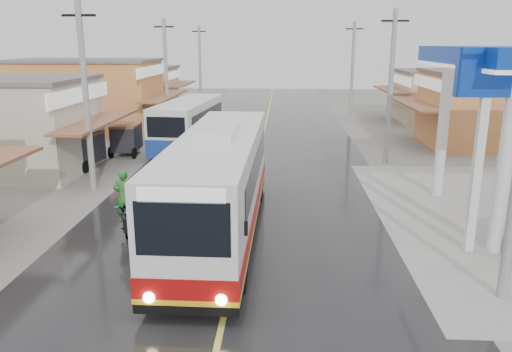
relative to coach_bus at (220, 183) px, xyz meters
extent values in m
plane|color=slate|center=(0.73, -4.09, -1.78)|extent=(120.00, 120.00, 0.00)
cube|color=black|center=(0.73, 10.91, -1.77)|extent=(12.00, 90.00, 0.02)
cube|color=#D8CC4C|center=(0.73, 10.91, -1.76)|extent=(0.15, 90.00, 0.01)
cylinder|color=white|center=(8.73, 4.91, 0.97)|extent=(0.44, 0.44, 5.50)
cylinder|color=white|center=(8.73, -1.09, 0.97)|extent=(0.44, 0.44, 5.50)
cube|color=white|center=(7.93, -1.09, 1.22)|extent=(0.25, 0.25, 6.00)
cube|color=#0B319F|center=(7.93, -1.09, 3.72)|extent=(1.80, 0.30, 1.40)
cube|color=silver|center=(0.00, -0.07, 0.21)|extent=(2.58, 11.67, 2.86)
cube|color=black|center=(0.00, -0.07, -1.32)|extent=(2.60, 11.69, 0.29)
cube|color=#9E0E0D|center=(0.00, -0.07, -0.84)|extent=(2.62, 11.71, 0.53)
cube|color=yellow|center=(0.00, -0.07, -1.16)|extent=(2.63, 11.72, 0.14)
cube|color=black|center=(0.01, 0.41, 0.52)|extent=(2.59, 9.25, 0.97)
cube|color=black|center=(-0.08, -5.84, 0.62)|extent=(2.13, 0.15, 1.26)
cube|color=black|center=(0.08, 5.70, 0.62)|extent=(2.13, 0.15, 1.07)
cube|color=white|center=(-0.08, -5.84, 1.39)|extent=(1.93, 0.15, 0.34)
cube|color=silver|center=(0.00, -0.07, 1.78)|extent=(1.20, 2.93, 0.29)
cylinder|color=black|center=(-1.12, -4.13, -1.23)|extent=(0.35, 1.07, 1.07)
cylinder|color=black|center=(1.01, -4.16, -1.23)|extent=(0.35, 1.07, 1.07)
cylinder|color=black|center=(-1.01, 3.63, -1.23)|extent=(0.35, 1.07, 1.07)
cylinder|color=black|center=(1.11, 3.60, -1.23)|extent=(0.35, 1.07, 1.07)
sphere|color=#FFF2CC|center=(-0.90, -5.90, -1.03)|extent=(0.28, 0.28, 0.27)
sphere|color=#FFF2CC|center=(0.75, -5.92, -1.03)|extent=(0.28, 0.28, 0.27)
cube|color=black|center=(-1.44, -5.57, 0.57)|extent=(0.08, 0.08, 0.34)
cube|color=black|center=(1.29, -5.61, 0.57)|extent=(0.08, 0.08, 0.34)
cube|color=silver|center=(-3.55, 13.76, -0.04)|extent=(3.17, 9.03, 2.46)
cube|color=#1C409A|center=(-3.55, 13.76, -0.87)|extent=(3.22, 9.08, 0.98)
cube|color=black|center=(-3.55, 13.76, 0.31)|extent=(3.07, 7.57, 0.89)
cube|color=black|center=(-3.95, 9.40, 0.31)|extent=(2.06, 0.31, 1.08)
cylinder|color=black|center=(-4.90, 10.73, -1.27)|extent=(0.39, 1.01, 0.98)
cylinder|color=black|center=(-2.79, 10.53, -1.27)|extent=(0.39, 1.01, 0.98)
cylinder|color=black|center=(-4.31, 16.99, -1.27)|extent=(0.39, 1.01, 0.98)
cylinder|color=black|center=(-2.20, 16.80, -1.27)|extent=(0.39, 1.01, 0.98)
imported|color=black|center=(-3.22, 0.03, -1.23)|extent=(1.25, 2.22, 1.10)
imported|color=#256F27|center=(-3.22, -0.22, -0.43)|extent=(0.76, 0.60, 1.84)
cube|color=#26262D|center=(-8.24, 8.80, -0.76)|extent=(1.74, 2.36, 1.40)
cube|color=brown|center=(-8.24, 8.80, 0.00)|extent=(1.80, 2.42, 0.11)
cylinder|color=black|center=(-9.11, 8.18, -1.46)|extent=(0.30, 0.67, 0.65)
cylinder|color=black|center=(-8.85, 9.67, -1.46)|extent=(0.30, 0.67, 0.65)
cylinder|color=black|center=(-7.76, 7.74, -1.46)|extent=(0.24, 0.66, 0.65)
cube|color=#26262D|center=(-6.93, 12.04, -0.77)|extent=(1.47, 2.18, 1.38)
cube|color=brown|center=(-6.93, 12.04, -0.03)|extent=(1.53, 2.23, 0.11)
cylinder|color=black|center=(-7.63, 11.27, -1.46)|extent=(0.22, 0.64, 0.63)
cylinder|color=black|center=(-7.70, 12.74, -1.46)|extent=(0.22, 0.64, 0.63)
cylinder|color=black|center=(-6.25, 11.12, -1.46)|extent=(0.16, 0.64, 0.63)
camera|label=1|loc=(2.06, -15.94, 4.54)|focal=35.00mm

